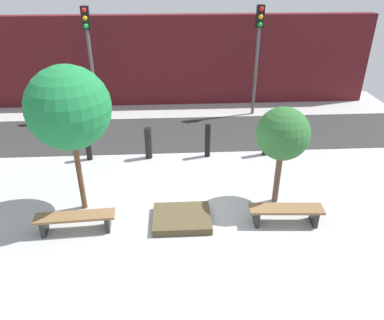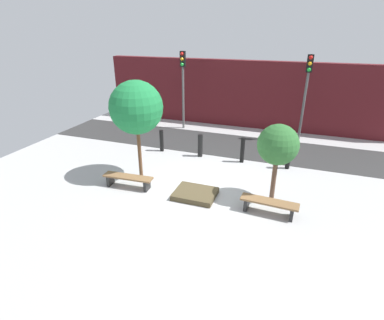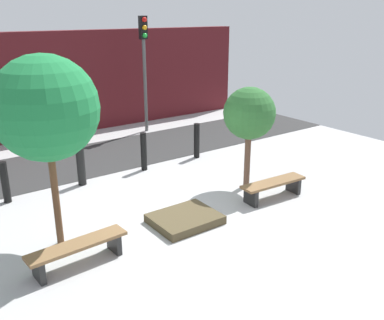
{
  "view_description": "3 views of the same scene",
  "coord_description": "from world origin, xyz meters",
  "px_view_note": "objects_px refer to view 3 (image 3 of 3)",
  "views": [
    {
      "loc": [
        -0.18,
        -7.51,
        5.53
      ],
      "look_at": [
        0.29,
        0.43,
        1.22
      ],
      "focal_mm": 35.0,
      "sensor_mm": 36.0,
      "label": 1
    },
    {
      "loc": [
        2.83,
        -8.56,
        5.17
      ],
      "look_at": [
        -0.27,
        0.08,
        1.1
      ],
      "focal_mm": 28.0,
      "sensor_mm": 36.0,
      "label": 2
    },
    {
      "loc": [
        -4.64,
        -6.99,
        4.24
      ],
      "look_at": [
        0.37,
        -0.1,
        1.26
      ],
      "focal_mm": 40.0,
      "sensor_mm": 36.0,
      "label": 3
    }
  ],
  "objects_px": {
    "planter_bed": "(185,219)",
    "traffic_light_mid_west": "(144,54)",
    "tree_behind_right_bench": "(249,114)",
    "bollard_center": "(144,152)",
    "bench_left": "(78,249)",
    "bench_right": "(273,186)",
    "bollard_left": "(81,166)",
    "tree_behind_left_bench": "(46,109)",
    "bollard_far_left": "(5,182)",
    "bollard_right": "(197,141)"
  },
  "relations": [
    {
      "from": "planter_bed",
      "to": "traffic_light_mid_west",
      "type": "xyz_separation_m",
      "value": [
        3.08,
        6.84,
        2.71
      ]
    },
    {
      "from": "tree_behind_right_bench",
      "to": "bollard_center",
      "type": "distance_m",
      "value": 3.27
    },
    {
      "from": "bench_left",
      "to": "bench_right",
      "type": "xyz_separation_m",
      "value": [
        4.84,
        0.0,
        -0.0
      ]
    },
    {
      "from": "bollard_left",
      "to": "tree_behind_left_bench",
      "type": "bearing_deg",
      "value": -120.23
    },
    {
      "from": "bollard_far_left",
      "to": "bollard_right",
      "type": "xyz_separation_m",
      "value": [
        5.52,
        0.0,
        0.03
      ]
    },
    {
      "from": "bench_left",
      "to": "bollard_left",
      "type": "height_order",
      "value": "bollard_left"
    },
    {
      "from": "planter_bed",
      "to": "bollard_far_left",
      "type": "relative_size",
      "value": 1.37
    },
    {
      "from": "bench_right",
      "to": "tree_behind_left_bench",
      "type": "xyz_separation_m",
      "value": [
        -4.84,
        0.92,
        2.33
      ]
    },
    {
      "from": "bollard_far_left",
      "to": "traffic_light_mid_west",
      "type": "height_order",
      "value": "traffic_light_mid_west"
    },
    {
      "from": "planter_bed",
      "to": "tree_behind_left_bench",
      "type": "height_order",
      "value": "tree_behind_left_bench"
    },
    {
      "from": "bench_right",
      "to": "bollard_left",
      "type": "height_order",
      "value": "bollard_left"
    },
    {
      "from": "tree_behind_left_bench",
      "to": "tree_behind_right_bench",
      "type": "relative_size",
      "value": 1.41
    },
    {
      "from": "bench_left",
      "to": "planter_bed",
      "type": "xyz_separation_m",
      "value": [
        2.42,
        0.2,
        -0.22
      ]
    },
    {
      "from": "tree_behind_left_bench",
      "to": "bollard_left",
      "type": "height_order",
      "value": "tree_behind_left_bench"
    },
    {
      "from": "planter_bed",
      "to": "bollard_far_left",
      "type": "height_order",
      "value": "bollard_far_left"
    },
    {
      "from": "bollard_left",
      "to": "bollard_right",
      "type": "distance_m",
      "value": 3.68
    },
    {
      "from": "bollard_right",
      "to": "planter_bed",
      "type": "bearing_deg",
      "value": -129.93
    },
    {
      "from": "planter_bed",
      "to": "bollard_right",
      "type": "distance_m",
      "value": 4.32
    },
    {
      "from": "bench_right",
      "to": "tree_behind_left_bench",
      "type": "height_order",
      "value": "tree_behind_left_bench"
    },
    {
      "from": "tree_behind_right_bench",
      "to": "bollard_right",
      "type": "distance_m",
      "value": 2.93
    },
    {
      "from": "traffic_light_mid_west",
      "to": "bollard_left",
      "type": "bearing_deg",
      "value": -138.43
    },
    {
      "from": "bollard_center",
      "to": "traffic_light_mid_west",
      "type": "relative_size",
      "value": 0.26
    },
    {
      "from": "bollard_right",
      "to": "traffic_light_mid_west",
      "type": "distance_m",
      "value": 4.22
    },
    {
      "from": "bollard_right",
      "to": "tree_behind_right_bench",
      "type": "bearing_deg",
      "value": -97.46
    },
    {
      "from": "bench_left",
      "to": "bollard_left",
      "type": "relative_size",
      "value": 1.8
    },
    {
      "from": "planter_bed",
      "to": "bollard_right",
      "type": "height_order",
      "value": "bollard_right"
    },
    {
      "from": "bench_right",
      "to": "planter_bed",
      "type": "distance_m",
      "value": 2.44
    },
    {
      "from": "bench_left",
      "to": "bollard_right",
      "type": "distance_m",
      "value": 6.25
    },
    {
      "from": "tree_behind_right_bench",
      "to": "planter_bed",
      "type": "bearing_deg",
      "value": -163.45
    },
    {
      "from": "bench_right",
      "to": "bollard_right",
      "type": "height_order",
      "value": "bollard_right"
    },
    {
      "from": "tree_behind_right_bench",
      "to": "bollard_far_left",
      "type": "distance_m",
      "value": 5.95
    },
    {
      "from": "planter_bed",
      "to": "bollard_left",
      "type": "height_order",
      "value": "bollard_left"
    },
    {
      "from": "bench_left",
      "to": "planter_bed",
      "type": "height_order",
      "value": "bench_left"
    },
    {
      "from": "tree_behind_left_bench",
      "to": "tree_behind_right_bench",
      "type": "height_order",
      "value": "tree_behind_left_bench"
    },
    {
      "from": "bench_left",
      "to": "tree_behind_left_bench",
      "type": "distance_m",
      "value": 2.5
    },
    {
      "from": "bench_right",
      "to": "bollard_right",
      "type": "xyz_separation_m",
      "value": [
        0.34,
        3.5,
        0.22
      ]
    },
    {
      "from": "bench_right",
      "to": "planter_bed",
      "type": "xyz_separation_m",
      "value": [
        -2.42,
        0.2,
        -0.22
      ]
    },
    {
      "from": "bench_left",
      "to": "tree_behind_right_bench",
      "type": "relative_size",
      "value": 0.71
    },
    {
      "from": "bench_right",
      "to": "tree_behind_right_bench",
      "type": "height_order",
      "value": "tree_behind_right_bench"
    },
    {
      "from": "tree_behind_right_bench",
      "to": "bollard_center",
      "type": "xyz_separation_m",
      "value": [
        -1.5,
        2.58,
        -1.35
      ]
    },
    {
      "from": "bench_left",
      "to": "bollard_center",
      "type": "xyz_separation_m",
      "value": [
        3.34,
        3.5,
        0.22
      ]
    },
    {
      "from": "tree_behind_left_bench",
      "to": "bollard_far_left",
      "type": "bearing_deg",
      "value": 97.46
    },
    {
      "from": "bollard_far_left",
      "to": "bench_left",
      "type": "bearing_deg",
      "value": -84.49
    },
    {
      "from": "tree_behind_right_bench",
      "to": "traffic_light_mid_west",
      "type": "relative_size",
      "value": 0.62
    },
    {
      "from": "planter_bed",
      "to": "tree_behind_right_bench",
      "type": "height_order",
      "value": "tree_behind_right_bench"
    },
    {
      "from": "bench_left",
      "to": "traffic_light_mid_west",
      "type": "xyz_separation_m",
      "value": [
        5.5,
        7.04,
        2.48
      ]
    },
    {
      "from": "traffic_light_mid_west",
      "to": "bench_left",
      "type": "bearing_deg",
      "value": -127.99
    },
    {
      "from": "bench_right",
      "to": "bollard_far_left",
      "type": "bearing_deg",
      "value": 149.43
    },
    {
      "from": "bollard_left",
      "to": "bollard_center",
      "type": "distance_m",
      "value": 1.84
    },
    {
      "from": "tree_behind_right_bench",
      "to": "bollard_left",
      "type": "distance_m",
      "value": 4.44
    }
  ]
}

